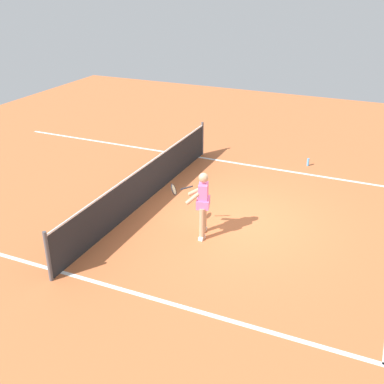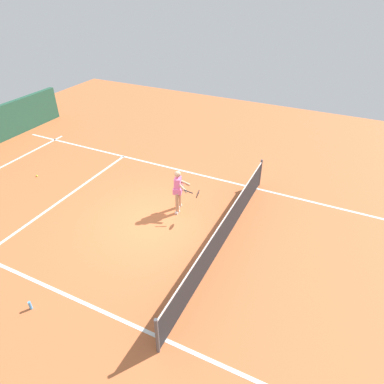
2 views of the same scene
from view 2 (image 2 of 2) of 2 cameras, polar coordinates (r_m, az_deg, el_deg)
name	(u,v)px [view 2 (image 2 of 2)]	position (r m, az deg, el deg)	size (l,w,h in m)	color
ground_plane	(152,223)	(11.44, -6.67, -5.10)	(26.63, 26.63, 0.00)	#C66638
service_line_marking	(68,196)	(13.46, -20.04, -0.62)	(7.08, 0.10, 0.01)	white
sideline_left_marking	(197,174)	(14.00, 0.88, 2.99)	(0.10, 18.49, 0.01)	white
sideline_right_marking	(79,301)	(9.51, -18.31, -16.84)	(0.10, 18.49, 0.01)	white
court_net	(223,232)	(10.23, 5.26, -6.62)	(7.76, 0.08, 1.10)	#4C4C51
tennis_player	(179,190)	(11.46, -2.22, 0.41)	(0.65, 1.07, 1.55)	tan
tennis_ball_near	(37,176)	(15.19, -24.45, 2.48)	(0.07, 0.07, 0.07)	#D1E533
water_bottle	(30,305)	(9.69, -25.36, -16.71)	(0.07, 0.07, 0.24)	#4C9EE5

